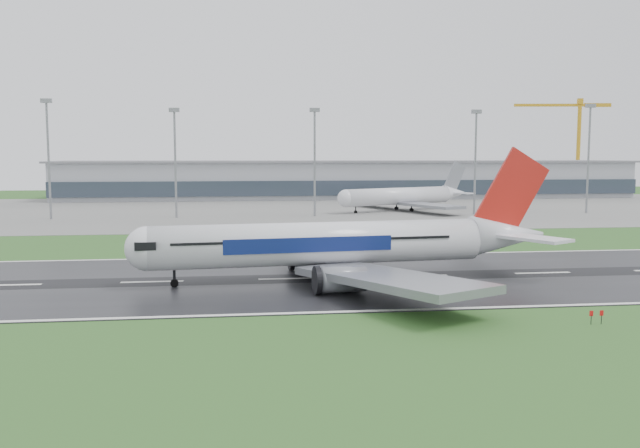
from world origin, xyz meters
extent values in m
plane|color=#25501D|center=(0.00, 0.00, 0.00)|extent=(520.00, 520.00, 0.00)
cube|color=black|center=(0.00, 0.00, 0.05)|extent=(400.00, 45.00, 0.10)
cube|color=slate|center=(0.00, 125.00, 0.04)|extent=(400.00, 130.00, 0.08)
cube|color=gray|center=(0.00, 185.00, 7.50)|extent=(240.00, 36.00, 15.00)
cylinder|color=gray|center=(-100.71, 100.00, 16.49)|extent=(0.64, 0.64, 32.99)
cylinder|color=gray|center=(-65.37, 100.00, 15.35)|extent=(0.64, 0.64, 30.70)
cylinder|color=gray|center=(-24.57, 100.00, 15.51)|extent=(0.64, 0.64, 31.01)
cylinder|color=gray|center=(25.11, 100.00, 15.45)|extent=(0.64, 0.64, 30.90)
cylinder|color=gray|center=(61.91, 100.00, 16.49)|extent=(0.64, 0.64, 32.98)
camera|label=1|loc=(-47.34, -98.41, 18.73)|focal=37.50mm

